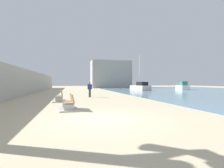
{
  "coord_description": "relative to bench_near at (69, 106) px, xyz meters",
  "views": [
    {
      "loc": [
        -1.43,
        -8.22,
        1.69
      ],
      "look_at": [
        3.39,
        12.78,
        1.49
      ],
      "focal_mm": 28.75,
      "sensor_mm": 36.0,
      "label": 1
    }
  ],
  "objects": [
    {
      "name": "bench_near",
      "position": [
        0.0,
        0.0,
        0.0
      ],
      "size": [
        1.28,
        2.19,
        0.98
      ],
      "color": "#ADAAA3",
      "rests_on": "ground"
    },
    {
      "name": "boat_nearest",
      "position": [
        25.14,
        25.15,
        0.5
      ],
      "size": [
        3.29,
        5.89,
        1.87
      ],
      "color": "white",
      "rests_on": "water_bay"
    },
    {
      "name": "person_walking",
      "position": [
        2.24,
        9.11,
        0.79
      ],
      "size": [
        0.53,
        0.23,
        1.74
      ],
      "color": "#333338",
      "rests_on": "ground"
    },
    {
      "name": "water_bay",
      "position": [
        25.58,
        14.87,
        -0.21
      ],
      "size": [
        36.0,
        68.0,
        0.04
      ],
      "primitive_type": "cube",
      "color": "#6B8EA3",
      "rests_on": "ground"
    },
    {
      "name": "harbor_building",
      "position": [
        12.13,
        42.87,
        3.89
      ],
      "size": [
        12.0,
        6.0,
        8.26
      ],
      "primitive_type": "cube",
      "color": "#9E9E99",
      "rests_on": "ground"
    },
    {
      "name": "boat_mid_bay",
      "position": [
        14.2,
        23.51,
        0.49
      ],
      "size": [
        2.86,
        5.5,
        7.34
      ],
      "color": "beige",
      "rests_on": "water_bay"
    },
    {
      "name": "bench_far",
      "position": [
        -0.85,
        5.14,
        0.0
      ],
      "size": [
        1.18,
        2.14,
        0.98
      ],
      "color": "#ADAAA3",
      "rests_on": "ground"
    },
    {
      "name": "seawall",
      "position": [
        -5.92,
        14.87,
        1.47
      ],
      "size": [
        0.8,
        64.0,
        3.41
      ],
      "primitive_type": "cube",
      "color": "#ADAAA3",
      "rests_on": "ground"
    },
    {
      "name": "ground_plane",
      "position": [
        1.58,
        14.87,
        -0.23
      ],
      "size": [
        120.0,
        120.0,
        0.0
      ],
      "primitive_type": "plane",
      "color": "#C6B793"
    }
  ]
}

